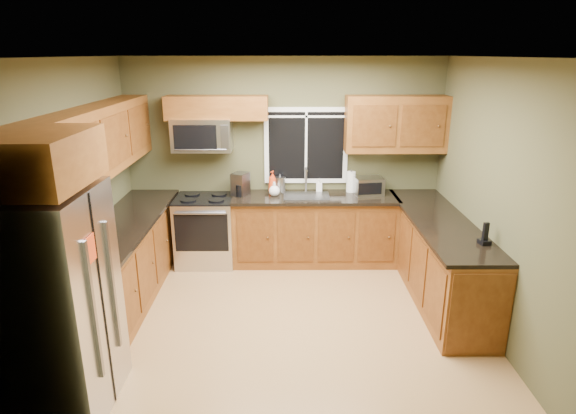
{
  "coord_description": "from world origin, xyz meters",
  "views": [
    {
      "loc": [
        0.02,
        -4.59,
        2.74
      ],
      "look_at": [
        0.05,
        0.35,
        1.15
      ],
      "focal_mm": 30.0,
      "sensor_mm": 36.0,
      "label": 1
    }
  ],
  "objects_px": {
    "refrigerator": "(56,304)",
    "range": "(206,230)",
    "kettle": "(280,184)",
    "cordless_phone": "(485,238)",
    "paper_towel_roll": "(351,182)",
    "toaster_oven": "(368,186)",
    "soap_bottle_b": "(319,185)",
    "microwave": "(202,135)",
    "soap_bottle_a": "(273,182)",
    "coffee_maker": "(240,185)",
    "soap_bottle_c": "(274,189)"
  },
  "relations": [
    {
      "from": "refrigerator",
      "to": "range",
      "type": "height_order",
      "value": "refrigerator"
    },
    {
      "from": "kettle",
      "to": "range",
      "type": "bearing_deg",
      "value": -169.77
    },
    {
      "from": "refrigerator",
      "to": "range",
      "type": "bearing_deg",
      "value": 76.03
    },
    {
      "from": "range",
      "to": "cordless_phone",
      "type": "distance_m",
      "value": 3.5
    },
    {
      "from": "paper_towel_roll",
      "to": "toaster_oven",
      "type": "bearing_deg",
      "value": -29.91
    },
    {
      "from": "paper_towel_roll",
      "to": "soap_bottle_b",
      "type": "xyz_separation_m",
      "value": [
        -0.43,
        0.02,
        -0.05
      ]
    },
    {
      "from": "range",
      "to": "paper_towel_roll",
      "type": "height_order",
      "value": "paper_towel_roll"
    },
    {
      "from": "microwave",
      "to": "range",
      "type": "bearing_deg",
      "value": -89.98
    },
    {
      "from": "refrigerator",
      "to": "soap_bottle_a",
      "type": "height_order",
      "value": "refrigerator"
    },
    {
      "from": "range",
      "to": "coffee_maker",
      "type": "relative_size",
      "value": 3.14
    },
    {
      "from": "refrigerator",
      "to": "coffee_maker",
      "type": "height_order",
      "value": "refrigerator"
    },
    {
      "from": "coffee_maker",
      "to": "cordless_phone",
      "type": "height_order",
      "value": "coffee_maker"
    },
    {
      "from": "cordless_phone",
      "to": "toaster_oven",
      "type": "bearing_deg",
      "value": 116.01
    },
    {
      "from": "coffee_maker",
      "to": "soap_bottle_c",
      "type": "height_order",
      "value": "coffee_maker"
    },
    {
      "from": "microwave",
      "to": "paper_towel_roll",
      "type": "xyz_separation_m",
      "value": [
        1.96,
        0.07,
        -0.65
      ]
    },
    {
      "from": "paper_towel_roll",
      "to": "soap_bottle_a",
      "type": "height_order",
      "value": "paper_towel_roll"
    },
    {
      "from": "coffee_maker",
      "to": "soap_bottle_a",
      "type": "distance_m",
      "value": 0.44
    },
    {
      "from": "toaster_oven",
      "to": "coffee_maker",
      "type": "relative_size",
      "value": 1.36
    },
    {
      "from": "refrigerator",
      "to": "paper_towel_roll",
      "type": "height_order",
      "value": "refrigerator"
    },
    {
      "from": "soap_bottle_c",
      "to": "cordless_phone",
      "type": "xyz_separation_m",
      "value": [
        2.1,
        -1.7,
        -0.03
      ]
    },
    {
      "from": "kettle",
      "to": "soap_bottle_c",
      "type": "xyz_separation_m",
      "value": [
        -0.07,
        -0.15,
        -0.03
      ]
    },
    {
      "from": "refrigerator",
      "to": "soap_bottle_c",
      "type": "relative_size",
      "value": 9.72
    },
    {
      "from": "kettle",
      "to": "soap_bottle_c",
      "type": "relative_size",
      "value": 1.42
    },
    {
      "from": "range",
      "to": "toaster_oven",
      "type": "height_order",
      "value": "toaster_oven"
    },
    {
      "from": "microwave",
      "to": "cordless_phone",
      "type": "distance_m",
      "value": 3.6
    },
    {
      "from": "refrigerator",
      "to": "soap_bottle_c",
      "type": "height_order",
      "value": "refrigerator"
    },
    {
      "from": "paper_towel_roll",
      "to": "coffee_maker",
      "type": "bearing_deg",
      "value": -174.03
    },
    {
      "from": "cordless_phone",
      "to": "microwave",
      "type": "bearing_deg",
      "value": 149.19
    },
    {
      "from": "paper_towel_roll",
      "to": "soap_bottle_c",
      "type": "xyz_separation_m",
      "value": [
        -1.03,
        -0.18,
        -0.05
      ]
    },
    {
      "from": "refrigerator",
      "to": "soap_bottle_c",
      "type": "distance_m",
      "value": 3.24
    },
    {
      "from": "soap_bottle_c",
      "to": "kettle",
      "type": "bearing_deg",
      "value": 63.69
    },
    {
      "from": "kettle",
      "to": "soap_bottle_a",
      "type": "relative_size",
      "value": 0.89
    },
    {
      "from": "toaster_oven",
      "to": "soap_bottle_c",
      "type": "bearing_deg",
      "value": -177.49
    },
    {
      "from": "soap_bottle_a",
      "to": "soap_bottle_b",
      "type": "xyz_separation_m",
      "value": [
        0.63,
        0.05,
        -0.06
      ]
    },
    {
      "from": "coffee_maker",
      "to": "paper_towel_roll",
      "type": "xyz_separation_m",
      "value": [
        1.48,
        0.15,
        -0.0
      ]
    },
    {
      "from": "toaster_oven",
      "to": "kettle",
      "type": "distance_m",
      "value": 1.18
    },
    {
      "from": "range",
      "to": "soap_bottle_b",
      "type": "height_order",
      "value": "soap_bottle_b"
    },
    {
      "from": "paper_towel_roll",
      "to": "soap_bottle_c",
      "type": "height_order",
      "value": "paper_towel_roll"
    },
    {
      "from": "soap_bottle_b",
      "to": "soap_bottle_c",
      "type": "distance_m",
      "value": 0.64
    },
    {
      "from": "refrigerator",
      "to": "soap_bottle_a",
      "type": "xyz_separation_m",
      "value": [
        1.59,
        2.95,
        0.19
      ]
    },
    {
      "from": "range",
      "to": "coffee_maker",
      "type": "height_order",
      "value": "coffee_maker"
    },
    {
      "from": "range",
      "to": "microwave",
      "type": "xyz_separation_m",
      "value": [
        -0.0,
        0.14,
        1.26
      ]
    },
    {
      "from": "microwave",
      "to": "toaster_oven",
      "type": "bearing_deg",
      "value": -1.34
    },
    {
      "from": "microwave",
      "to": "cordless_phone",
      "type": "relative_size",
      "value": 3.39
    },
    {
      "from": "soap_bottle_a",
      "to": "toaster_oven",
      "type": "bearing_deg",
      "value": -4.24
    },
    {
      "from": "microwave",
      "to": "soap_bottle_c",
      "type": "bearing_deg",
      "value": -6.51
    },
    {
      "from": "refrigerator",
      "to": "soap_bottle_c",
      "type": "bearing_deg",
      "value": 60.03
    },
    {
      "from": "toaster_oven",
      "to": "soap_bottle_c",
      "type": "distance_m",
      "value": 1.25
    },
    {
      "from": "soap_bottle_b",
      "to": "soap_bottle_c",
      "type": "xyz_separation_m",
      "value": [
        -0.6,
        -0.2,
        0.01
      ]
    },
    {
      "from": "range",
      "to": "soap_bottle_b",
      "type": "relative_size",
      "value": 5.39
    }
  ]
}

